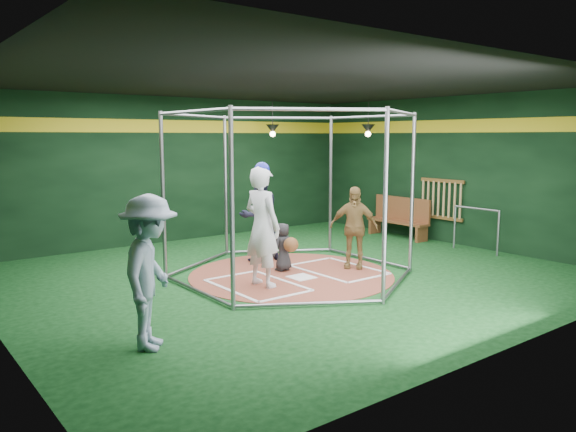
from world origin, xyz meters
TOP-DOWN VIEW (x-y plane):
  - room_shell at (0.00, 0.01)m, footprint 10.10×9.10m
  - clay_disc at (0.00, 0.00)m, footprint 3.80×3.80m
  - home_plate at (0.00, -0.30)m, footprint 0.43×0.43m
  - batter_box_left at (-0.95, -0.25)m, footprint 1.17×1.77m
  - batter_box_right at (0.95, -0.25)m, footprint 1.17×1.77m
  - batting_cage at (-0.00, -0.00)m, footprint 4.05×4.67m
  - bat_rack at (4.93, 0.40)m, footprint 0.07×1.25m
  - pendant_lamp_near at (2.20, 3.60)m, footprint 0.34×0.34m
  - pendant_lamp_far at (4.00, 2.00)m, footprint 0.34×0.34m
  - batter_figure at (-0.87, -0.31)m, footprint 0.61×0.82m
  - visitor_leopard at (1.30, -0.31)m, footprint 0.89×0.97m
  - catcher_figure at (0.07, 0.31)m, footprint 0.50×0.58m
  - umpire at (0.22, 1.35)m, footprint 0.91×0.71m
  - bystander_blue at (-3.58, -1.82)m, footprint 1.30×1.39m
  - dugout_bench at (4.63, 1.44)m, footprint 0.41×1.76m
  - steel_railing at (4.55, -0.84)m, footprint 0.05×1.16m

SIDE VIEW (x-z plane):
  - clay_disc at x=0.00m, z-range 0.00..0.01m
  - batter_box_left at x=-0.95m, z-range 0.01..0.02m
  - batter_box_right at x=0.95m, z-range 0.01..0.02m
  - home_plate at x=0.00m, z-range 0.01..0.02m
  - catcher_figure at x=0.07m, z-range 0.02..0.94m
  - dugout_bench at x=4.63m, z-range 0.01..1.04m
  - steel_railing at x=4.55m, z-range 0.17..1.17m
  - visitor_leopard at x=1.30m, z-range 0.01..1.61m
  - umpire at x=0.22m, z-range 0.01..1.87m
  - bystander_blue at x=-3.58m, z-range 0.00..1.89m
  - bat_rack at x=4.93m, z-range 0.56..1.54m
  - batter_figure at x=-0.87m, z-range 0.00..2.12m
  - batting_cage at x=0.00m, z-range 0.00..3.00m
  - room_shell at x=0.00m, z-range -0.01..3.52m
  - pendant_lamp_near at x=2.20m, z-range 2.29..3.19m
  - pendant_lamp_far at x=4.00m, z-range 2.29..3.19m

